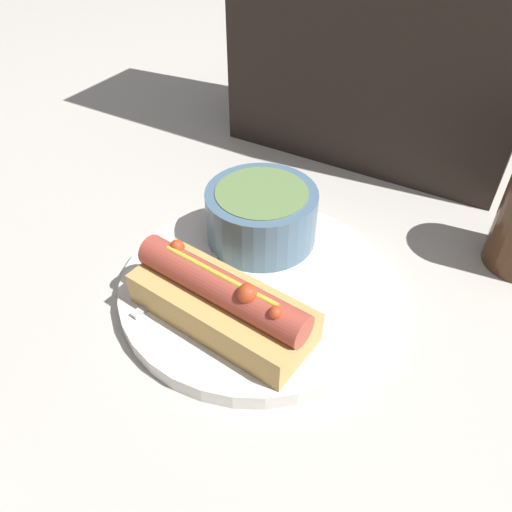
{
  "coord_description": "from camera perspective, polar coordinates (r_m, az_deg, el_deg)",
  "views": [
    {
      "loc": [
        0.18,
        -0.3,
        0.36
      ],
      "look_at": [
        0.0,
        0.0,
        0.05
      ],
      "focal_mm": 35.0,
      "sensor_mm": 36.0,
      "label": 1
    }
  ],
  "objects": [
    {
      "name": "spoon",
      "position": [
        0.52,
        -3.76,
        0.85
      ],
      "size": [
        0.04,
        0.17,
        0.01
      ],
      "rotation": [
        0.0,
        0.0,
        1.41
      ],
      "color": "#B7B7BC",
      "rests_on": "dinner_plate"
    },
    {
      "name": "dinner_plate",
      "position": [
        0.49,
        0.0,
        -3.41
      ],
      "size": [
        0.27,
        0.27,
        0.02
      ],
      "color": "white",
      "rests_on": "ground_plane"
    },
    {
      "name": "hot_dog",
      "position": [
        0.44,
        -3.64,
        -5.3
      ],
      "size": [
        0.17,
        0.08,
        0.06
      ],
      "rotation": [
        0.0,
        0.0,
        -0.1
      ],
      "color": "tan",
      "rests_on": "dinner_plate"
    },
    {
      "name": "soup_bowl",
      "position": [
        0.52,
        0.63,
        4.96
      ],
      "size": [
        0.12,
        0.12,
        0.06
      ],
      "color": "slate",
      "rests_on": "dinner_plate"
    },
    {
      "name": "ground_plane",
      "position": [
        0.5,
        0.0,
        -4.08
      ],
      "size": [
        4.0,
        4.0,
        0.0
      ],
      "primitive_type": "plane",
      "color": "#BCB7AD"
    }
  ]
}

